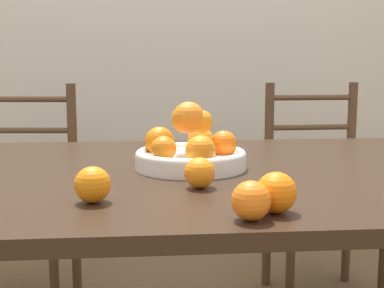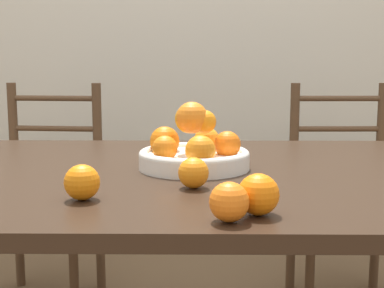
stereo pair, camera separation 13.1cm
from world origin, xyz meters
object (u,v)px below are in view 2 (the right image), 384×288
object	(u,v)px
orange_loose_0	(196,173)
orange_loose_3	(258,194)
chair_left	(45,196)
chair_right	(345,197)
fruit_bowl	(192,150)
orange_loose_2	(82,182)
orange_loose_1	(229,202)

from	to	relation	value
orange_loose_0	orange_loose_3	bearing A→B (deg)	-61.36
chair_left	chair_right	size ratio (longest dim) A/B	1.00
fruit_bowl	orange_loose_3	size ratio (longest dim) A/B	3.79
orange_loose_2	chair_right	size ratio (longest dim) A/B	0.08
orange_loose_3	chair_right	bearing A→B (deg)	67.63
chair_left	chair_right	distance (m)	1.25
orange_loose_3	orange_loose_0	bearing A→B (deg)	118.64
orange_loose_0	chair_left	bearing A→B (deg)	122.13
orange_loose_0	orange_loose_2	distance (m)	0.25
orange_loose_1	orange_loose_2	world-z (taller)	orange_loose_2
orange_loose_0	chair_right	world-z (taller)	chair_right
fruit_bowl	orange_loose_1	size ratio (longest dim) A/B	4.10
orange_loose_2	chair_left	xyz separation A→B (m)	(-0.40, 1.12, -0.31)
fruit_bowl	orange_loose_0	world-z (taller)	fruit_bowl
orange_loose_2	chair_right	distance (m)	1.44
orange_loose_1	chair_left	world-z (taller)	chair_left
chair_right	chair_left	bearing A→B (deg)	178.47
fruit_bowl	orange_loose_3	bearing A→B (deg)	-73.96
fruit_bowl	orange_loose_1	world-z (taller)	fruit_bowl
fruit_bowl	orange_loose_0	xyz separation A→B (m)	(0.01, -0.22, -0.02)
fruit_bowl	chair_right	world-z (taller)	chair_right
orange_loose_0	chair_right	bearing A→B (deg)	58.53
orange_loose_2	chair_right	bearing A→B (deg)	52.79
fruit_bowl	orange_loose_1	bearing A→B (deg)	-81.76
orange_loose_3	orange_loose_1	bearing A→B (deg)	-142.44
orange_loose_3	chair_right	xyz separation A→B (m)	(0.50, 1.22, -0.32)
orange_loose_0	orange_loose_1	distance (m)	0.26
fruit_bowl	orange_loose_3	world-z (taller)	fruit_bowl
orange_loose_3	chair_left	xyz separation A→B (m)	(-0.75, 1.22, -0.32)
orange_loose_0	orange_loose_1	size ratio (longest dim) A/B	0.97
chair_right	orange_loose_1	bearing A→B (deg)	-115.36
orange_loose_0	orange_loose_3	size ratio (longest dim) A/B	0.89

